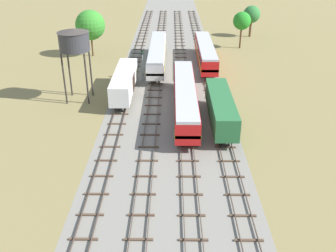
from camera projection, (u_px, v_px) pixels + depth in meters
ground_plane at (169, 77)px, 65.97m from camera, size 480.00×480.00×0.00m
ballast_bed at (169, 77)px, 65.97m from camera, size 17.42×176.00×0.01m
track_far_left at (131, 74)px, 66.86m from camera, size 2.40×126.00×0.29m
track_left at (157, 74)px, 66.82m from camera, size 2.40×126.00×0.29m
track_centre_left at (182, 74)px, 66.78m from camera, size 2.40×126.00×0.29m
track_centre at (207, 74)px, 66.75m from camera, size 2.40×126.00×0.29m
freight_boxcar_centre_nearest at (221, 107)px, 48.38m from camera, size 2.87×14.00×3.60m
passenger_coach_centre_left_near at (185, 96)px, 51.34m from camera, size 2.96×22.00×3.80m
freight_boxcar_far_left_mid at (124, 81)px, 57.03m from camera, size 2.87×14.00×3.60m
passenger_coach_left_midfar at (157, 53)px, 69.96m from camera, size 2.96×22.00×3.80m
diesel_railcar_centre_far at (205, 52)px, 70.73m from camera, size 2.96×20.50×3.80m
water_tower at (74, 41)px, 53.06m from camera, size 4.49×4.49×10.56m
signal_post_near at (142, 60)px, 63.50m from camera, size 0.28×0.47×5.24m
lineside_tree_0 at (242, 21)px, 80.12m from camera, size 3.77×3.77×7.73m
lineside_tree_1 at (90, 25)px, 74.71m from camera, size 5.83×5.83×9.11m
lineside_tree_2 at (252, 15)px, 89.74m from camera, size 4.01×4.01×7.27m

